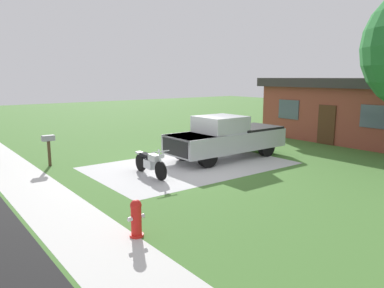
% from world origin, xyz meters
% --- Properties ---
extents(ground_plane, '(80.00, 80.00, 0.00)m').
position_xyz_m(ground_plane, '(0.00, 0.00, 0.00)').
color(ground_plane, '#457531').
extents(driveway_pad, '(5.06, 7.98, 0.01)m').
position_xyz_m(driveway_pad, '(0.00, 0.00, 0.00)').
color(driveway_pad, '#BDBDBD').
rests_on(driveway_pad, ground).
extents(sidewalk_strip, '(36.00, 1.80, 0.01)m').
position_xyz_m(sidewalk_strip, '(0.00, -6.00, 0.00)').
color(sidewalk_strip, silver).
rests_on(sidewalk_strip, ground).
extents(motorcycle, '(2.21, 0.70, 1.09)m').
position_xyz_m(motorcycle, '(0.33, -2.11, 0.47)').
color(motorcycle, black).
rests_on(motorcycle, ground).
extents(pickup_truck, '(2.02, 5.64, 1.90)m').
position_xyz_m(pickup_truck, '(-0.17, 2.18, 0.95)').
color(pickup_truck, black).
rests_on(pickup_truck, ground).
extents(fire_hydrant, '(0.32, 0.40, 0.87)m').
position_xyz_m(fire_hydrant, '(4.68, -5.12, 0.43)').
color(fire_hydrant, red).
rests_on(fire_hydrant, ground).
extents(mailbox, '(0.26, 0.48, 1.26)m').
position_xyz_m(mailbox, '(-3.42, -4.59, 0.98)').
color(mailbox, '#4C3823').
rests_on(mailbox, ground).
extents(neighbor_house, '(9.60, 5.60, 3.50)m').
position_xyz_m(neighbor_house, '(0.54, 11.19, 1.79)').
color(neighbor_house, brown).
rests_on(neighbor_house, ground).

